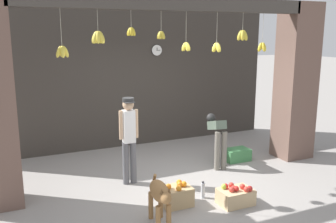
% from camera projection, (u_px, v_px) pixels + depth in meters
% --- Properties ---
extents(ground_plane, '(60.00, 60.00, 0.00)m').
position_uv_depth(ground_plane, '(176.00, 182.00, 6.73)').
color(ground_plane, gray).
extents(shop_back_wall, '(7.11, 0.12, 3.23)m').
position_uv_depth(shop_back_wall, '(130.00, 77.00, 8.66)').
color(shop_back_wall, '#38332D').
rests_on(shop_back_wall, ground_plane).
extents(shop_pillar_right, '(0.70, 0.60, 3.23)m').
position_uv_depth(shop_pillar_right, '(296.00, 82.00, 7.82)').
color(shop_pillar_right, brown).
rests_on(shop_pillar_right, ground_plane).
extents(storefront_awning, '(5.21, 0.31, 0.97)m').
position_uv_depth(storefront_awning, '(174.00, 7.00, 6.20)').
color(storefront_awning, '#3D3833').
extents(dog, '(0.33, 0.87, 0.69)m').
position_uv_depth(dog, '(160.00, 195.00, 5.09)').
color(dog, olive).
rests_on(dog, ground_plane).
extents(shopkeeper, '(0.34, 0.25, 1.55)m').
position_uv_depth(shopkeeper, '(129.00, 135.00, 6.50)').
color(shopkeeper, '#56565B').
rests_on(shopkeeper, ground_plane).
extents(worker_stooping, '(0.34, 0.76, 0.99)m').
position_uv_depth(worker_stooping, '(217.00, 134.00, 7.41)').
color(worker_stooping, '#6B665B').
rests_on(worker_stooping, ground_plane).
extents(fruit_crate_oranges, '(0.46, 0.36, 0.38)m').
position_uv_depth(fruit_crate_oranges, '(177.00, 195.00, 5.80)').
color(fruit_crate_oranges, tan).
rests_on(fruit_crate_oranges, ground_plane).
extents(fruit_crate_apples, '(0.52, 0.37, 0.33)m').
position_uv_depth(fruit_crate_apples, '(235.00, 196.00, 5.84)').
color(fruit_crate_apples, tan).
rests_on(fruit_crate_apples, ground_plane).
extents(produce_box_green, '(0.53, 0.35, 0.25)m').
position_uv_depth(produce_box_green, '(237.00, 155.00, 7.85)').
color(produce_box_green, '#42844C').
rests_on(produce_box_green, ground_plane).
extents(water_bottle, '(0.07, 0.07, 0.28)m').
position_uv_depth(water_bottle, '(203.00, 190.00, 6.06)').
color(water_bottle, silver).
rests_on(water_bottle, ground_plane).
extents(wall_clock, '(0.26, 0.03, 0.26)m').
position_uv_depth(wall_clock, '(157.00, 50.00, 8.72)').
color(wall_clock, black).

